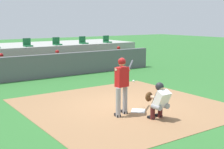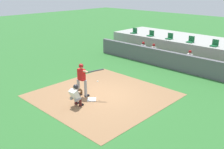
# 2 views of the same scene
# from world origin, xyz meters

# --- Properties ---
(ground_plane) EXTENTS (80.00, 80.00, 0.00)m
(ground_plane) POSITION_xyz_m (0.00, 0.00, 0.00)
(ground_plane) COLOR #2D6B2D
(dirt_infield) EXTENTS (6.40, 6.40, 0.01)m
(dirt_infield) POSITION_xyz_m (0.00, 0.00, 0.01)
(dirt_infield) COLOR #936B47
(dirt_infield) RESTS_ON ground
(home_plate) EXTENTS (0.62, 0.62, 0.02)m
(home_plate) POSITION_xyz_m (0.00, -0.80, 0.02)
(home_plate) COLOR white
(home_plate) RESTS_ON dirt_infield
(batter_at_plate) EXTENTS (1.24, 0.88, 1.80)m
(batter_at_plate) POSITION_xyz_m (-0.67, -0.82, 1.04)
(batter_at_plate) COLOR #99999E
(batter_at_plate) RESTS_ON ground
(catcher_crouched) EXTENTS (0.50, 1.70, 1.13)m
(catcher_crouched) POSITION_xyz_m (-0.02, -1.76, 0.61)
(catcher_crouched) COLOR gray
(catcher_crouched) RESTS_ON ground
(dugout_wall) EXTENTS (13.00, 0.30, 1.20)m
(dugout_wall) POSITION_xyz_m (0.00, 6.50, 0.60)
(dugout_wall) COLOR #59595E
(dugout_wall) RESTS_ON ground
(dugout_bench) EXTENTS (11.80, 0.44, 0.45)m
(dugout_bench) POSITION_xyz_m (0.00, 7.50, 0.23)
(dugout_bench) COLOR olive
(dugout_bench) RESTS_ON ground
(dugout_player_1) EXTENTS (0.49, 0.70, 1.30)m
(dugout_player_1) POSITION_xyz_m (-2.04, 7.34, 0.67)
(dugout_player_1) COLOR #939399
(dugout_player_1) RESTS_ON ground
(dugout_player_2) EXTENTS (0.49, 0.70, 1.30)m
(dugout_player_2) POSITION_xyz_m (0.99, 7.34, 0.67)
(dugout_player_2) COLOR #939399
(dugout_player_2) RESTS_ON ground
(dugout_player_3) EXTENTS (0.49, 0.70, 1.30)m
(dugout_player_3) POSITION_xyz_m (5.18, 7.34, 0.67)
(dugout_player_3) COLOR #939399
(dugout_player_3) RESTS_ON ground
(stands_platform) EXTENTS (15.00, 4.40, 1.40)m
(stands_platform) POSITION_xyz_m (0.00, 10.90, 0.70)
(stands_platform) COLOR #9E9E99
(stands_platform) RESTS_ON ground
(stadium_seat_3) EXTENTS (0.46, 0.46, 0.48)m
(stadium_seat_3) POSITION_xyz_m (0.00, 9.38, 1.53)
(stadium_seat_3) COLOR #196033
(stadium_seat_3) RESTS_ON stands_platform
(stadium_seat_4) EXTENTS (0.46, 0.46, 0.48)m
(stadium_seat_4) POSITION_xyz_m (1.86, 9.38, 1.53)
(stadium_seat_4) COLOR #196033
(stadium_seat_4) RESTS_ON stands_platform
(stadium_seat_5) EXTENTS (0.46, 0.46, 0.48)m
(stadium_seat_5) POSITION_xyz_m (3.71, 9.38, 1.53)
(stadium_seat_5) COLOR #196033
(stadium_seat_5) RESTS_ON stands_platform
(stadium_seat_6) EXTENTS (0.46, 0.46, 0.48)m
(stadium_seat_6) POSITION_xyz_m (5.57, 9.38, 1.53)
(stadium_seat_6) COLOR #196033
(stadium_seat_6) RESTS_ON stands_platform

